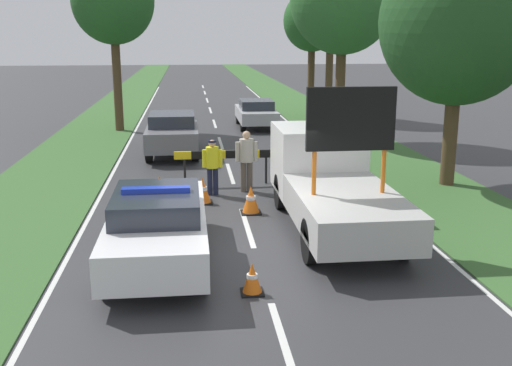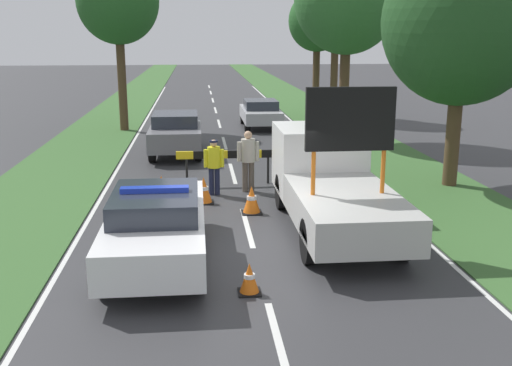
{
  "view_description": "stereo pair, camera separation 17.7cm",
  "coord_description": "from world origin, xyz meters",
  "px_view_note": "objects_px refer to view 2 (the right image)",
  "views": [
    {
      "loc": [
        -1.28,
        -11.46,
        4.34
      ],
      "look_at": [
        0.18,
        1.51,
        1.1
      ],
      "focal_mm": 42.0,
      "sensor_mm": 36.0,
      "label": 1
    },
    {
      "loc": [
        -1.1,
        -11.47,
        4.34
      ],
      "look_at": [
        0.18,
        1.51,
        1.1
      ],
      "focal_mm": 42.0,
      "sensor_mm": 36.0,
      "label": 2
    }
  ],
  "objects_px": {
    "road_barrier": "(228,157)",
    "pedestrian_civilian": "(248,156)",
    "traffic_cone_near_truck": "(252,200)",
    "traffic_cone_behind_barrier": "(161,186)",
    "queued_car_suv_grey": "(176,132)",
    "roadside_tree_mid_left": "(462,22)",
    "roadside_tree_far_left": "(336,16)",
    "roadside_tree_near_left": "(118,2)",
    "roadside_tree_mid_right": "(317,22)",
    "queued_car_sedan_silver": "(261,113)",
    "traffic_cone_centre_front": "(249,278)",
    "traffic_cone_near_police": "(204,190)",
    "police_car": "(157,224)",
    "work_truck": "(330,179)",
    "police_officer": "(214,162)"
  },
  "relations": [
    {
      "from": "work_truck",
      "to": "traffic_cone_near_truck",
      "type": "bearing_deg",
      "value": -27.48
    },
    {
      "from": "road_barrier",
      "to": "traffic_cone_near_truck",
      "type": "bearing_deg",
      "value": -87.68
    },
    {
      "from": "police_officer",
      "to": "pedestrian_civilian",
      "type": "height_order",
      "value": "pedestrian_civilian"
    },
    {
      "from": "traffic_cone_near_truck",
      "to": "traffic_cone_behind_barrier",
      "type": "bearing_deg",
      "value": 142.17
    },
    {
      "from": "road_barrier",
      "to": "roadside_tree_mid_right",
      "type": "xyz_separation_m",
      "value": [
        5.59,
        14.94,
        4.16
      ]
    },
    {
      "from": "police_car",
      "to": "work_truck",
      "type": "bearing_deg",
      "value": 24.01
    },
    {
      "from": "pedestrian_civilian",
      "to": "traffic_cone_near_truck",
      "type": "distance_m",
      "value": 2.24
    },
    {
      "from": "queued_car_sedan_silver",
      "to": "roadside_tree_far_left",
      "type": "xyz_separation_m",
      "value": [
        4.11,
        2.46,
        4.56
      ]
    },
    {
      "from": "pedestrian_civilian",
      "to": "traffic_cone_behind_barrier",
      "type": "xyz_separation_m",
      "value": [
        -2.43,
        -0.33,
        -0.72
      ]
    },
    {
      "from": "road_barrier",
      "to": "roadside_tree_mid_right",
      "type": "relative_size",
      "value": 0.45
    },
    {
      "from": "traffic_cone_near_truck",
      "to": "roadside_tree_far_left",
      "type": "relative_size",
      "value": 0.1
    },
    {
      "from": "traffic_cone_near_truck",
      "to": "roadside_tree_mid_right",
      "type": "distance_m",
      "value": 19.27
    },
    {
      "from": "work_truck",
      "to": "traffic_cone_behind_barrier",
      "type": "height_order",
      "value": "work_truck"
    },
    {
      "from": "traffic_cone_behind_barrier",
      "to": "roadside_tree_mid_right",
      "type": "xyz_separation_m",
      "value": [
        7.48,
        16.16,
        4.71
      ]
    },
    {
      "from": "work_truck",
      "to": "roadside_tree_mid_left",
      "type": "xyz_separation_m",
      "value": [
        4.35,
        3.27,
        3.61
      ]
    },
    {
      "from": "road_barrier",
      "to": "roadside_tree_far_left",
      "type": "bearing_deg",
      "value": 59.44
    },
    {
      "from": "queued_car_sedan_silver",
      "to": "traffic_cone_behind_barrier",
      "type": "bearing_deg",
      "value": 71.9
    },
    {
      "from": "roadside_tree_near_left",
      "to": "roadside_tree_mid_right",
      "type": "xyz_separation_m",
      "value": [
        9.84,
        4.12,
        -0.76
      ]
    },
    {
      "from": "queued_car_suv_grey",
      "to": "roadside_tree_far_left",
      "type": "xyz_separation_m",
      "value": [
        7.95,
        8.79,
        4.44
      ]
    },
    {
      "from": "traffic_cone_near_truck",
      "to": "police_car",
      "type": "bearing_deg",
      "value": -124.98
    },
    {
      "from": "roadside_tree_mid_left",
      "to": "roadside_tree_mid_right",
      "type": "bearing_deg",
      "value": 93.37
    },
    {
      "from": "police_officer",
      "to": "traffic_cone_behind_barrier",
      "type": "xyz_separation_m",
      "value": [
        -1.46,
        -0.06,
        -0.63
      ]
    },
    {
      "from": "traffic_cone_near_truck",
      "to": "queued_car_suv_grey",
      "type": "relative_size",
      "value": 0.16
    },
    {
      "from": "queued_car_sedan_silver",
      "to": "roadside_tree_near_left",
      "type": "bearing_deg",
      "value": 3.51
    },
    {
      "from": "traffic_cone_centre_front",
      "to": "traffic_cone_behind_barrier",
      "type": "relative_size",
      "value": 0.92
    },
    {
      "from": "traffic_cone_near_police",
      "to": "traffic_cone_behind_barrier",
      "type": "xyz_separation_m",
      "value": [
        -1.15,
        0.76,
        -0.05
      ]
    },
    {
      "from": "road_barrier",
      "to": "traffic_cone_near_police",
      "type": "height_order",
      "value": "road_barrier"
    },
    {
      "from": "road_barrier",
      "to": "roadside_tree_mid_left",
      "type": "distance_m",
      "value": 7.6
    },
    {
      "from": "traffic_cone_near_police",
      "to": "roadside_tree_near_left",
      "type": "distance_m",
      "value": 14.34
    },
    {
      "from": "traffic_cone_centre_front",
      "to": "roadside_tree_mid_left",
      "type": "relative_size",
      "value": 0.08
    },
    {
      "from": "traffic_cone_centre_front",
      "to": "queued_car_suv_grey",
      "type": "bearing_deg",
      "value": 97.3
    },
    {
      "from": "road_barrier",
      "to": "roadside_tree_near_left",
      "type": "relative_size",
      "value": 0.39
    },
    {
      "from": "road_barrier",
      "to": "pedestrian_civilian",
      "type": "xyz_separation_m",
      "value": [
        0.54,
        -0.89,
        0.18
      ]
    },
    {
      "from": "police_car",
      "to": "roadside_tree_near_left",
      "type": "height_order",
      "value": "roadside_tree_near_left"
    },
    {
      "from": "road_barrier",
      "to": "pedestrian_civilian",
      "type": "bearing_deg",
      "value": -64.96
    },
    {
      "from": "police_car",
      "to": "traffic_cone_centre_front",
      "type": "distance_m",
      "value": 2.43
    },
    {
      "from": "pedestrian_civilian",
      "to": "roadside_tree_near_left",
      "type": "height_order",
      "value": "roadside_tree_near_left"
    },
    {
      "from": "traffic_cone_near_truck",
      "to": "roadside_tree_far_left",
      "type": "xyz_separation_m",
      "value": [
        5.85,
        16.7,
        4.92
      ]
    },
    {
      "from": "roadside_tree_near_left",
      "to": "police_car",
      "type": "bearing_deg",
      "value": -81.43
    },
    {
      "from": "traffic_cone_near_truck",
      "to": "roadside_tree_mid_left",
      "type": "bearing_deg",
      "value": 20.1
    },
    {
      "from": "queued_car_sedan_silver",
      "to": "traffic_cone_near_truck",
      "type": "bearing_deg",
      "value": 83.03
    },
    {
      "from": "traffic_cone_near_police",
      "to": "traffic_cone_centre_front",
      "type": "xyz_separation_m",
      "value": [
        0.7,
        -5.82,
        -0.08
      ]
    },
    {
      "from": "traffic_cone_near_truck",
      "to": "roadside_tree_near_left",
      "type": "relative_size",
      "value": 0.09
    },
    {
      "from": "roadside_tree_mid_right",
      "to": "traffic_cone_near_truck",
      "type": "bearing_deg",
      "value": -106.0
    },
    {
      "from": "queued_car_suv_grey",
      "to": "roadside_tree_mid_right",
      "type": "relative_size",
      "value": 0.67
    },
    {
      "from": "queued_car_suv_grey",
      "to": "roadside_tree_mid_left",
      "type": "distance_m",
      "value": 10.68
    },
    {
      "from": "traffic_cone_behind_barrier",
      "to": "roadside_tree_mid_left",
      "type": "relative_size",
      "value": 0.09
    },
    {
      "from": "traffic_cone_near_truck",
      "to": "roadside_tree_near_left",
      "type": "xyz_separation_m",
      "value": [
        -4.69,
        13.85,
        5.43
      ]
    },
    {
      "from": "traffic_cone_near_police",
      "to": "pedestrian_civilian",
      "type": "bearing_deg",
      "value": 40.39
    },
    {
      "from": "pedestrian_civilian",
      "to": "traffic_cone_behind_barrier",
      "type": "distance_m",
      "value": 2.55
    }
  ]
}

